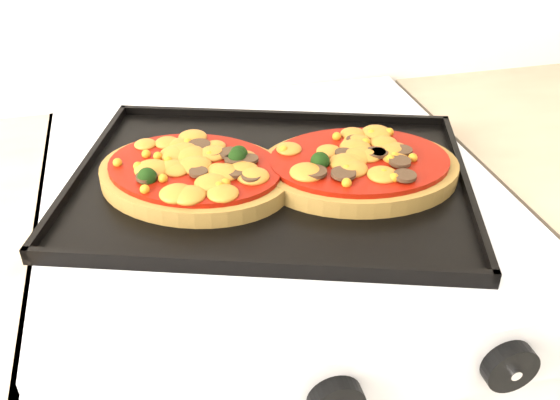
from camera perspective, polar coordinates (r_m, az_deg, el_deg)
name	(u,v)px	position (r m, az deg, el deg)	size (l,w,h in m)	color
control_panel	(341,384)	(0.64, 5.57, -16.38)	(0.60, 0.02, 0.09)	silver
knob_right	(510,366)	(0.69, 20.25, -14.09)	(0.06, 0.06, 0.02)	black
baking_tray	(271,178)	(0.81, -0.85, 1.99)	(0.50, 0.37, 0.02)	black
pizza_left	(194,172)	(0.80, -7.83, 2.55)	(0.25, 0.19, 0.04)	olive
pizza_right	(359,165)	(0.81, 7.24, 3.21)	(0.26, 0.19, 0.04)	olive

